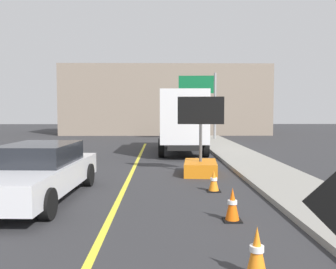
% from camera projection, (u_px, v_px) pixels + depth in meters
% --- Properties ---
extents(lane_center_stripe, '(0.14, 36.00, 0.01)m').
position_uv_depth(lane_center_stripe, '(102.00, 235.00, 6.44)').
color(lane_center_stripe, yellow).
rests_on(lane_center_stripe, ground).
extents(arrow_board_trailer, '(1.60, 1.90, 2.70)m').
position_uv_depth(arrow_board_trailer, '(201.00, 161.00, 12.64)').
color(arrow_board_trailer, orange).
rests_on(arrow_board_trailer, ground).
extents(box_truck, '(2.45, 6.81, 3.18)m').
position_uv_depth(box_truck, '(182.00, 120.00, 19.05)').
color(box_truck, black).
rests_on(box_truck, ground).
extents(pickup_car, '(2.14, 5.15, 1.38)m').
position_uv_depth(pickup_car, '(38.00, 171.00, 9.07)').
color(pickup_car, silver).
rests_on(pickup_car, ground).
extents(highway_guide_sign, '(2.78, 0.32, 5.00)m').
position_uv_depth(highway_guide_sign, '(204.00, 94.00, 26.84)').
color(highway_guide_sign, gray).
rests_on(highway_guide_sign, ground).
extents(far_building_block, '(19.04, 6.65, 6.36)m').
position_uv_depth(far_building_block, '(165.00, 101.00, 35.18)').
color(far_building_block, gray).
rests_on(far_building_block, ground).
extents(traffic_cone_near_sign, '(0.36, 0.36, 0.70)m').
position_uv_depth(traffic_cone_near_sign, '(257.00, 253.00, 4.80)').
color(traffic_cone_near_sign, black).
rests_on(traffic_cone_near_sign, ground).
extents(traffic_cone_mid_lane, '(0.36, 0.36, 0.68)m').
position_uv_depth(traffic_cone_mid_lane, '(232.00, 205.00, 7.27)').
color(traffic_cone_mid_lane, black).
rests_on(traffic_cone_mid_lane, ground).
extents(traffic_cone_far_lane, '(0.36, 0.36, 0.60)m').
position_uv_depth(traffic_cone_far_lane, '(214.00, 181.00, 9.94)').
color(traffic_cone_far_lane, black).
rests_on(traffic_cone_far_lane, ground).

